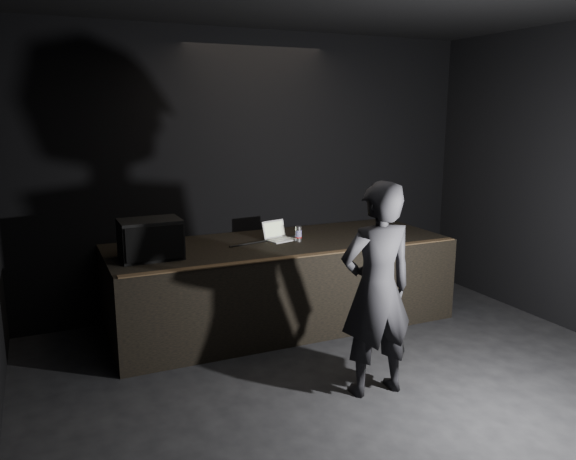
% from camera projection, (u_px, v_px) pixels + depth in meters
% --- Properties ---
extents(ground, '(7.00, 7.00, 0.00)m').
position_uv_depth(ground, '(418.00, 438.00, 4.41)').
color(ground, black).
rests_on(ground, ground).
extents(room_walls, '(6.10, 7.10, 3.52)m').
position_uv_depth(room_walls, '(432.00, 182.00, 3.99)').
color(room_walls, black).
rests_on(room_walls, ground).
extents(stage_riser, '(4.00, 1.50, 1.00)m').
position_uv_depth(stage_riser, '(280.00, 282.00, 6.74)').
color(stage_riser, black).
rests_on(stage_riser, ground).
extents(riser_lip, '(3.92, 0.10, 0.01)m').
position_uv_depth(riser_lip, '(307.00, 255.00, 6.00)').
color(riser_lip, brown).
rests_on(riser_lip, stage_riser).
extents(stage_monitor, '(0.63, 0.47, 0.42)m').
position_uv_depth(stage_monitor, '(151.00, 239.00, 5.85)').
color(stage_monitor, black).
rests_on(stage_monitor, stage_riser).
extents(cable, '(1.00, 0.24, 0.02)m').
position_uv_depth(cable, '(266.00, 241.00, 6.65)').
color(cable, black).
rests_on(cable, stage_riser).
extents(laptop, '(0.39, 0.36, 0.22)m').
position_uv_depth(laptop, '(278.00, 235.00, 6.74)').
color(laptop, silver).
rests_on(laptop, stage_riser).
extents(beer_can, '(0.08, 0.08, 0.18)m').
position_uv_depth(beer_can, '(298.00, 234.00, 6.64)').
color(beer_can, silver).
rests_on(beer_can, stage_riser).
extents(plastic_cup, '(0.08, 0.08, 0.10)m').
position_uv_depth(plastic_cup, '(270.00, 235.00, 6.75)').
color(plastic_cup, white).
rests_on(plastic_cup, stage_riser).
extents(wii_remote, '(0.11, 0.14, 0.03)m').
position_uv_depth(wii_remote, '(377.00, 245.00, 6.42)').
color(wii_remote, silver).
rests_on(wii_remote, stage_riser).
extents(person, '(0.73, 0.50, 1.94)m').
position_uv_depth(person, '(377.00, 290.00, 4.95)').
color(person, black).
rests_on(person, ground).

